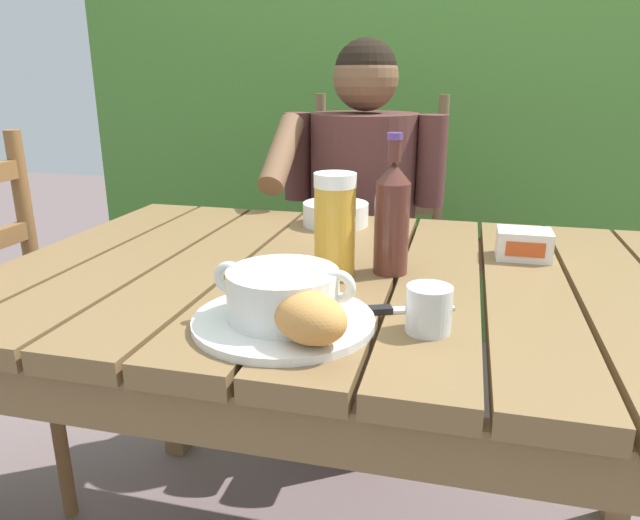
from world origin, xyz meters
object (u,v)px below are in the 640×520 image
at_px(butter_tub, 524,244).
at_px(soup_bowl, 283,293).
at_px(bread_roll, 311,318).
at_px(table_knife, 390,310).
at_px(serving_plate, 284,321).
at_px(beer_glass, 335,225).
at_px(diner_bowl, 336,214).
at_px(chair_near_diner, 370,263).
at_px(beer_bottle, 392,216).
at_px(person_eating, 360,215).
at_px(water_glass_small, 429,309).

bearing_deg(butter_tub, soup_bowl, -130.50).
xyz_separation_m(soup_bowl, bread_roll, (0.06, -0.07, -0.00)).
bearing_deg(table_knife, butter_tub, 57.32).
bearing_deg(serving_plate, table_knife, 30.04).
bearing_deg(beer_glass, table_knife, -51.49).
distance_m(beer_glass, butter_tub, 0.39).
xyz_separation_m(beer_glass, table_knife, (0.12, -0.15, -0.09)).
relative_size(beer_glass, diner_bowl, 1.17).
bearing_deg(soup_bowl, chair_near_diner, 92.82).
xyz_separation_m(beer_glass, diner_bowl, (-0.08, 0.37, -0.07)).
bearing_deg(bread_roll, table_knife, 61.58).
relative_size(serving_plate, bread_roll, 2.03).
bearing_deg(serving_plate, butter_tub, 49.50).
height_order(beer_glass, beer_bottle, beer_bottle).
xyz_separation_m(butter_tub, diner_bowl, (-0.42, 0.18, -0.00)).
height_order(bread_roll, table_knife, bread_roll).
height_order(person_eating, bread_roll, person_eating).
distance_m(beer_bottle, table_knife, 0.21).
bearing_deg(serving_plate, person_eating, 93.60).
bearing_deg(table_knife, bread_roll, -118.42).
bearing_deg(water_glass_small, serving_plate, -172.30).
distance_m(serving_plate, soup_bowl, 0.04).
bearing_deg(table_knife, person_eating, 103.19).
relative_size(butter_tub, table_knife, 0.64).
height_order(soup_bowl, butter_tub, soup_bowl).
height_order(person_eating, butter_tub, person_eating).
bearing_deg(butter_tub, water_glass_small, -111.72).
bearing_deg(diner_bowl, beer_bottle, -62.05).
bearing_deg(chair_near_diner, soup_bowl, -87.18).
relative_size(chair_near_diner, serving_plate, 4.02).
height_order(soup_bowl, diner_bowl, soup_bowl).
height_order(beer_bottle, butter_tub, beer_bottle).
relative_size(water_glass_small, diner_bowl, 0.42).
bearing_deg(beer_glass, diner_bowl, 102.26).
distance_m(beer_bottle, water_glass_small, 0.27).
xyz_separation_m(serving_plate, butter_tub, (0.36, 0.42, 0.02)).
height_order(butter_tub, table_knife, butter_tub).
distance_m(serving_plate, water_glass_small, 0.21).
bearing_deg(table_knife, diner_bowl, 111.12).
relative_size(person_eating, table_knife, 7.58).
bearing_deg(person_eating, bread_roll, -83.28).
bearing_deg(beer_bottle, butter_tub, 32.32).
bearing_deg(beer_glass, bread_roll, -82.97).
bearing_deg(serving_plate, beer_glass, 84.44).
distance_m(soup_bowl, beer_bottle, 0.30).
xyz_separation_m(serving_plate, beer_bottle, (0.12, 0.27, 0.10)).
distance_m(soup_bowl, diner_bowl, 0.60).
bearing_deg(butter_tub, table_knife, -122.68).
xyz_separation_m(chair_near_diner, water_glass_small, (0.26, -1.13, 0.31)).
bearing_deg(chair_near_diner, table_knife, -79.40).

